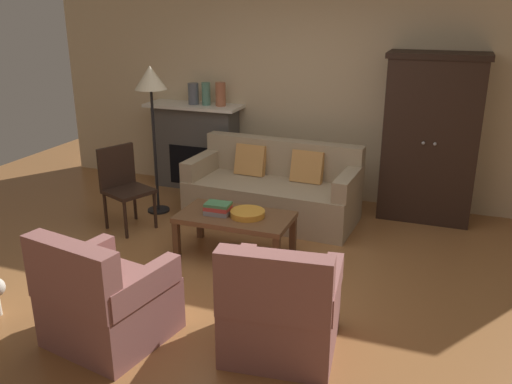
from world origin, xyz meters
TOP-DOWN VIEW (x-y plane):
  - ground_plane at (0.00, 0.00)m, footprint 9.60×9.60m
  - back_wall at (0.00, 2.55)m, footprint 7.20×0.10m
  - fireplace at (-1.55, 2.30)m, footprint 1.26×0.48m
  - armoire at (1.40, 2.22)m, footprint 1.06×0.57m
  - couch at (-0.23, 1.59)m, footprint 1.96×0.95m
  - coffee_table at (-0.26, 0.52)m, footprint 1.10×0.60m
  - fruit_bowl at (-0.13, 0.53)m, footprint 0.34×0.34m
  - book_stack at (-0.42, 0.49)m, footprint 0.25×0.18m
  - mantel_vase_slate at (-1.55, 2.28)m, footprint 0.14×0.14m
  - mantel_vase_jade at (-1.37, 2.28)m, footprint 0.11×0.11m
  - mantel_vase_terracotta at (-1.17, 2.28)m, footprint 0.13×0.13m
  - armchair_near_left at (-0.59, -1.13)m, footprint 0.89×0.90m
  - armchair_near_right at (0.64, -0.81)m, footprint 0.86×0.85m
  - side_chair_wooden at (-1.67, 0.77)m, footprint 0.58×0.58m
  - floor_lamp at (-1.57, 1.30)m, footprint 0.36×0.36m

SIDE VIEW (x-z plane):
  - ground_plane at x=0.00m, z-range 0.00..0.00m
  - armchair_near_left at x=-0.59m, z-range -0.12..0.76m
  - armchair_near_right at x=0.64m, z-range -0.12..0.76m
  - couch at x=-0.23m, z-range -0.11..0.75m
  - coffee_table at x=-0.26m, z-range 0.16..0.58m
  - fruit_bowl at x=-0.13m, z-range 0.42..0.48m
  - book_stack at x=-0.42m, z-range 0.42..0.53m
  - side_chair_wooden at x=-1.67m, z-range 0.06..0.96m
  - fireplace at x=-1.55m, z-range 0.01..1.13m
  - armoire at x=1.40m, z-range 0.00..1.87m
  - mantel_vase_slate at x=-1.55m, z-range 1.12..1.39m
  - mantel_vase_jade at x=-1.37m, z-range 1.12..1.41m
  - mantel_vase_terracotta at x=-1.17m, z-range 1.12..1.42m
  - back_wall at x=0.00m, z-range 0.00..2.80m
  - floor_lamp at x=-1.57m, z-range 0.62..2.33m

